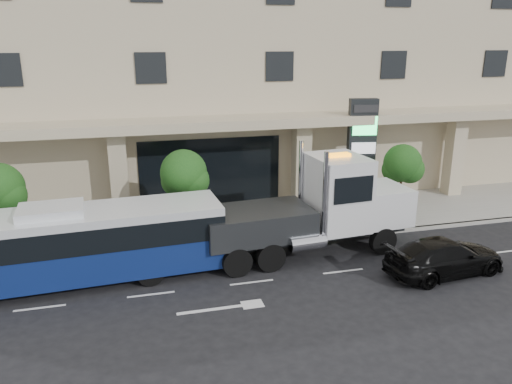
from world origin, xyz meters
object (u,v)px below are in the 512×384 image
Objects in this scene: tow_truck at (317,210)px; signage_pylon at (361,154)px; city_bus at (55,246)px; black_sedan at (445,257)px.

signage_pylon is (4.56, 5.06, 1.24)m from tow_truck.
tow_truck is (11.10, 0.48, 0.37)m from city_bus.
signage_pylon reaches higher than city_bus.
signage_pylon is at bearing -7.88° from black_sedan.
signage_pylon is at bearing 43.53° from tow_truck.
tow_truck is 2.10× the size of black_sedan.
city_bus is 15.78m from black_sedan.
city_bus is 2.51× the size of black_sedan.
black_sedan is 0.85× the size of signage_pylon.
city_bus is at bearing -150.66° from signage_pylon.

